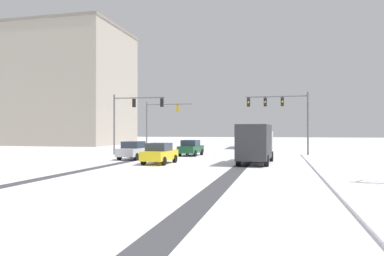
% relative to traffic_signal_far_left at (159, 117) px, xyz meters
% --- Properties ---
extents(wheel_track_left_lane, '(0.85, 36.77, 0.01)m').
position_rel_traffic_signal_far_left_xyz_m(wheel_track_left_lane, '(3.42, -22.67, -4.44)').
color(wheel_track_left_lane, '#424247').
rests_on(wheel_track_left_lane, ground).
extents(wheel_track_right_lane, '(1.03, 36.77, 0.01)m').
position_rel_traffic_signal_far_left_xyz_m(wheel_track_right_lane, '(12.99, -22.67, -4.44)').
color(wheel_track_right_lane, '#424247').
rests_on(wheel_track_right_lane, ground).
extents(sidewalk_kerb_right, '(4.00, 36.77, 0.12)m').
position_rel_traffic_signal_far_left_xyz_m(sidewalk_kerb_right, '(19.89, -24.34, -4.39)').
color(sidewalk_kerb_right, white).
rests_on(sidewalk_kerb_right, ground).
extents(traffic_signal_far_left, '(6.36, 0.39, 6.50)m').
position_rel_traffic_signal_far_left_xyz_m(traffic_signal_far_left, '(0.00, 0.00, 0.00)').
color(traffic_signal_far_left, '#56565B').
rests_on(traffic_signal_far_left, ground).
extents(traffic_signal_near_right, '(6.35, 0.43, 6.50)m').
position_rel_traffic_signal_far_left_xyz_m(traffic_signal_near_right, '(15.96, -7.94, 0.35)').
color(traffic_signal_near_right, '#56565B').
rests_on(traffic_signal_near_right, ground).
extents(traffic_signal_near_left, '(5.74, 0.55, 6.50)m').
position_rel_traffic_signal_far_left_xyz_m(traffic_signal_near_left, '(0.21, -9.86, 0.18)').
color(traffic_signal_near_left, '#56565B').
rests_on(traffic_signal_near_left, ground).
extents(car_dark_green_lead, '(2.02, 4.19, 1.62)m').
position_rel_traffic_signal_far_left_xyz_m(car_dark_green_lead, '(6.79, -9.91, -3.63)').
color(car_dark_green_lead, '#194C2D').
rests_on(car_dark_green_lead, ground).
extents(car_silver_second, '(1.96, 4.17, 1.62)m').
position_rel_traffic_signal_far_left_xyz_m(car_silver_second, '(2.97, -15.85, -3.63)').
color(car_silver_second, '#B7BABF').
rests_on(car_silver_second, ground).
extents(car_yellow_cab_third, '(1.97, 4.17, 1.62)m').
position_rel_traffic_signal_far_left_xyz_m(car_yellow_cab_third, '(6.67, -19.67, -3.63)').
color(car_yellow_cab_third, yellow).
rests_on(car_yellow_cab_third, ground).
extents(bus_oncoming, '(2.97, 11.08, 3.38)m').
position_rel_traffic_signal_far_left_xyz_m(bus_oncoming, '(11.22, 9.57, -2.45)').
color(bus_oncoming, '#284793').
rests_on(bus_oncoming, ground).
extents(box_truck_delivery, '(2.57, 7.50, 3.02)m').
position_rel_traffic_signal_far_left_xyz_m(box_truck_delivery, '(13.90, -17.62, -2.81)').
color(box_truck_delivery, '#B7BABF').
rests_on(box_truck_delivery, ground).
extents(office_building_far_left_block, '(21.20, 17.92, 21.80)m').
position_rel_traffic_signal_far_left_xyz_m(office_building_far_left_block, '(-23.31, 15.52, 6.46)').
color(office_building_far_left_block, '#A89E8E').
rests_on(office_building_far_left_block, ground).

